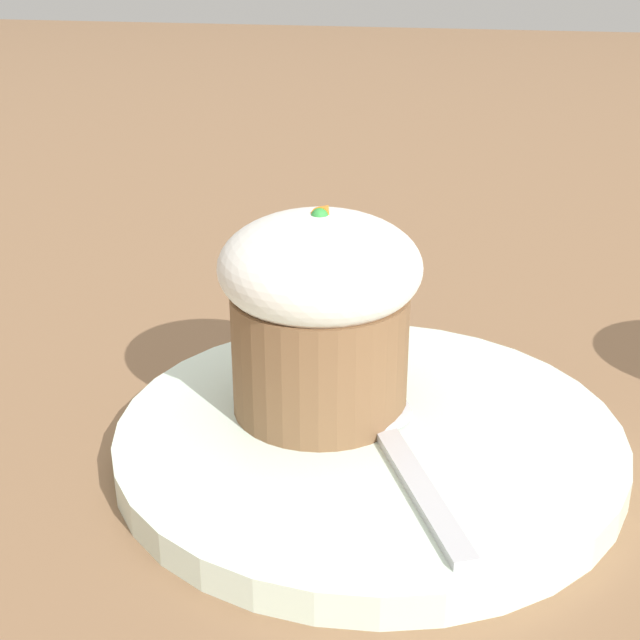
# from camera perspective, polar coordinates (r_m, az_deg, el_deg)

# --- Properties ---
(ground_plane) EXTENTS (4.00, 4.00, 0.00)m
(ground_plane) POSITION_cam_1_polar(r_m,az_deg,el_deg) (0.41, 3.10, -8.48)
(ground_plane) COLOR #846042
(dessert_plate) EXTENTS (0.23, 0.23, 0.01)m
(dessert_plate) POSITION_cam_1_polar(r_m,az_deg,el_deg) (0.41, 3.12, -7.60)
(dessert_plate) COLOR silver
(dessert_plate) RESTS_ON ground_plane
(carrot_cake) EXTENTS (0.09, 0.09, 0.10)m
(carrot_cake) POSITION_cam_1_polar(r_m,az_deg,el_deg) (0.40, 0.00, 0.72)
(carrot_cake) COLOR brown
(carrot_cake) RESTS_ON dessert_plate
(spoon) EXTENTS (0.13, 0.08, 0.01)m
(spoon) POSITION_cam_1_polar(r_m,az_deg,el_deg) (0.40, 4.08, -6.83)
(spoon) COLOR #B7B7BC
(spoon) RESTS_ON dessert_plate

